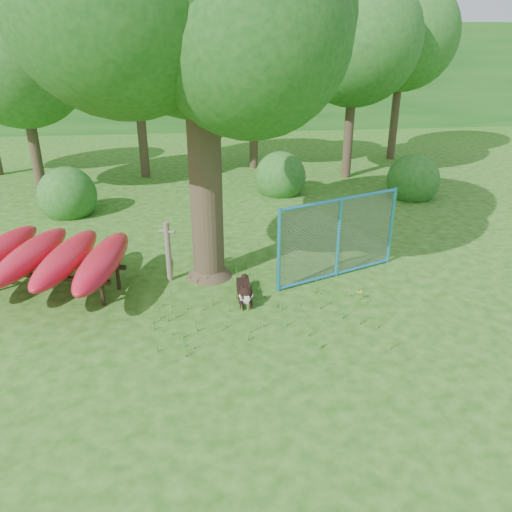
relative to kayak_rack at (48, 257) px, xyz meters
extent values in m
plane|color=#1F5010|center=(4.17, -2.07, -0.83)|extent=(80.00, 80.00, 0.00)
cylinder|color=#392C1F|center=(3.42, 0.40, 1.97)|extent=(0.87, 0.87, 5.60)
cone|color=#392C1F|center=(3.42, 0.40, -0.55)|extent=(1.30, 1.30, 0.56)
sphere|color=#164B15|center=(4.78, 1.43, 4.77)|extent=(4.03, 4.03, 4.03)
sphere|color=#164B15|center=(4.29, -0.77, 4.32)|extent=(3.58, 3.58, 3.58)
cylinder|color=#392C1F|center=(4.07, 0.56, 2.75)|extent=(1.42, 1.05, 1.19)
cylinder|color=#392C1F|center=(2.82, 0.48, 3.20)|extent=(1.31, 0.53, 1.14)
cylinder|color=#66594C|center=(2.51, 0.28, -0.13)|extent=(0.17, 0.17, 1.40)
cylinder|color=#66594C|center=(2.51, 0.28, 0.36)|extent=(0.38, 0.20, 0.08)
cylinder|color=black|center=(1.18, -0.76, -0.57)|extent=(0.11, 0.11, 0.52)
cylinder|color=black|center=(-1.18, 0.76, -0.57)|extent=(0.11, 0.11, 0.52)
cylinder|color=black|center=(1.41, -0.07, -0.57)|extent=(0.11, 0.11, 0.52)
cube|color=black|center=(-0.11, -0.35, -0.29)|extent=(3.01, 1.04, 0.08)
cube|color=black|center=(0.11, 0.35, -0.29)|extent=(3.01, 1.04, 0.08)
ellipsoid|color=red|center=(-0.40, 0.13, 0.00)|extent=(1.36, 3.22, 0.50)
ellipsoid|color=red|center=(0.40, -0.13, 0.00)|extent=(1.25, 3.22, 0.50)
ellipsoid|color=red|center=(1.19, -0.38, 0.00)|extent=(1.15, 3.21, 0.50)
cube|color=black|center=(4.13, -0.68, -0.70)|extent=(0.28, 0.75, 0.26)
cube|color=silver|center=(4.13, -1.00, -0.71)|extent=(0.24, 0.15, 0.23)
sphere|color=black|center=(4.12, -1.19, -0.51)|extent=(0.28, 0.28, 0.28)
cube|color=silver|center=(4.12, -1.32, -0.56)|extent=(0.11, 0.15, 0.10)
sphere|color=silver|center=(4.04, -1.21, -0.56)|extent=(0.13, 0.13, 0.13)
sphere|color=silver|center=(4.21, -1.22, -0.56)|extent=(0.13, 0.13, 0.13)
cone|color=black|center=(4.05, -1.15, -0.36)|extent=(0.12, 0.13, 0.13)
cone|color=black|center=(4.20, -1.15, -0.36)|extent=(0.12, 0.13, 0.13)
cylinder|color=black|center=(4.03, -1.16, -0.78)|extent=(0.08, 0.32, 0.07)
cylinder|color=black|center=(4.22, -1.16, -0.78)|extent=(0.08, 0.32, 0.07)
sphere|color=black|center=(4.19, -0.28, -0.60)|extent=(0.17, 0.17, 0.17)
torus|color=blue|center=(4.13, -1.11, -0.58)|extent=(0.27, 0.08, 0.27)
cylinder|color=#2A89C4|center=(4.90, -0.57, 0.12)|extent=(0.11, 0.11, 1.91)
cylinder|color=#2A89C4|center=(6.37, 0.04, 0.12)|extent=(0.11, 0.11, 1.91)
cylinder|color=#2A89C4|center=(7.84, 0.64, 0.12)|extent=(0.11, 0.11, 1.91)
cylinder|color=#2A89C4|center=(6.37, 0.04, 1.03)|extent=(2.97, 1.28, 0.07)
cylinder|color=#2A89C4|center=(6.37, 0.04, -0.78)|extent=(2.97, 1.28, 0.07)
plane|color=gray|center=(6.37, 0.04, 0.12)|extent=(2.94, 1.21, 3.18)
cylinder|color=#40812A|center=(6.54, -1.20, -0.73)|extent=(0.02, 0.02, 0.20)
sphere|color=yellow|center=(6.54, -1.20, -0.63)|extent=(0.04, 0.04, 0.04)
sphere|color=yellow|center=(6.57, -1.18, -0.62)|extent=(0.04, 0.04, 0.04)
sphere|color=yellow|center=(6.50, -1.17, -0.64)|extent=(0.04, 0.04, 0.04)
sphere|color=yellow|center=(6.56, -1.23, -0.63)|extent=(0.04, 0.04, 0.04)
sphere|color=yellow|center=(6.52, -1.22, -0.62)|extent=(0.04, 0.04, 0.04)
cylinder|color=#392C1F|center=(-2.33, 7.93, 1.27)|extent=(0.36, 0.36, 4.20)
sphere|color=#1F5C1D|center=(-2.33, 7.93, 3.67)|extent=(4.40, 4.40, 4.40)
cylinder|color=#392C1F|center=(1.17, 9.93, 1.79)|extent=(0.36, 0.36, 5.25)
sphere|color=#1F5C1D|center=(1.17, 9.93, 4.79)|extent=(5.20, 5.20, 5.20)
cylinder|color=#392C1F|center=(5.67, 10.93, 1.09)|extent=(0.36, 0.36, 3.85)
sphere|color=#1F5C1D|center=(5.67, 10.93, 3.29)|extent=(4.00, 4.00, 4.00)
cylinder|color=#392C1F|center=(9.17, 8.93, 1.55)|extent=(0.36, 0.36, 4.76)
sphere|color=#1F5C1D|center=(9.17, 8.93, 4.27)|extent=(4.80, 4.80, 4.80)
cylinder|color=#392C1F|center=(12.17, 11.93, 1.62)|extent=(0.36, 0.36, 4.90)
sphere|color=#1F5C1D|center=(12.17, 11.93, 4.42)|extent=(4.60, 4.60, 4.60)
sphere|color=#1F5C1D|center=(-0.83, 5.43, -0.83)|extent=(1.80, 1.80, 1.80)
sphere|color=#1F5C1D|center=(10.67, 5.93, -0.83)|extent=(1.80, 1.80, 1.80)
sphere|color=#1F5C1D|center=(6.17, 6.93, -0.83)|extent=(1.80, 1.80, 1.80)
cube|color=#1F5C1D|center=(4.17, 25.93, 2.17)|extent=(80.00, 12.00, 6.00)
camera|label=1|loc=(3.26, -10.21, 4.27)|focal=35.00mm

